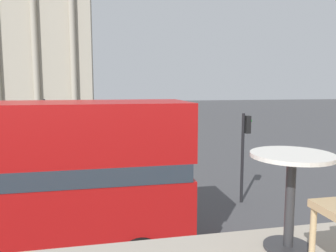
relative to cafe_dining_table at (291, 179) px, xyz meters
The scene contains 9 objects.
cafe_dining_table is the anchor object (origin of this frame).
plaza_building_left 58.57m from the cafe_dining_table, 106.18° to the left, with size 27.81×11.25×23.65m.
traffic_light_near 10.83m from the cafe_dining_table, 66.82° to the left, with size 0.42×0.24×3.62m.
traffic_light_mid 18.34m from the cafe_dining_table, 104.11° to the left, with size 0.42×0.24×3.93m.
traffic_light_far 26.62m from the cafe_dining_table, 81.77° to the left, with size 0.42×0.24×3.42m.
car_navy 21.80m from the cafe_dining_table, 102.17° to the left, with size 4.20×1.93×1.35m.
pedestrian_olive 29.05m from the cafe_dining_table, 94.37° to the left, with size 0.32×0.32×1.81m.
pedestrian_black 25.62m from the cafe_dining_table, 97.35° to the left, with size 0.32×0.32×1.74m.
pedestrian_red 16.07m from the cafe_dining_table, 105.84° to the left, with size 0.32×0.32×1.73m.
Camera 1 is at (-0.27, -2.46, 4.69)m, focal length 35.00 mm.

